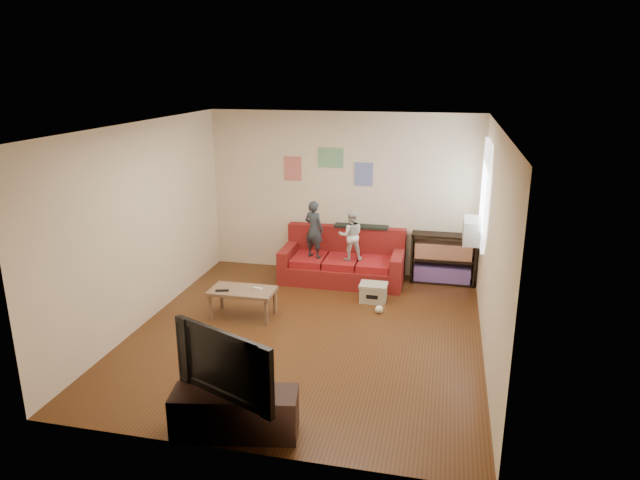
% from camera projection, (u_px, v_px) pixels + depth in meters
% --- Properties ---
extents(room_shell, '(4.52, 5.02, 2.72)m').
position_uv_depth(room_shell, '(306.00, 235.00, 7.14)').
color(room_shell, '#562F14').
rests_on(room_shell, ground).
extents(sofa, '(1.97, 0.91, 0.87)m').
position_uv_depth(sofa, '(343.00, 263.00, 9.35)').
color(sofa, maroon).
rests_on(sofa, ground).
extents(child_a, '(0.40, 0.34, 0.93)m').
position_uv_depth(child_a, '(314.00, 229.00, 9.12)').
color(child_a, '#2A3037').
rests_on(child_a, sofa).
extents(child_b, '(0.46, 0.40, 0.81)m').
position_uv_depth(child_b, '(351.00, 235.00, 9.01)').
color(child_b, silver).
rests_on(child_b, sofa).
extents(coffee_table, '(0.90, 0.49, 0.40)m').
position_uv_depth(coffee_table, '(243.00, 293.00, 7.94)').
color(coffee_table, '#84654C').
rests_on(coffee_table, ground).
extents(remote, '(0.19, 0.10, 0.02)m').
position_uv_depth(remote, '(222.00, 290.00, 7.86)').
color(remote, black).
rests_on(remote, coffee_table).
extents(game_controller, '(0.14, 0.05, 0.03)m').
position_uv_depth(game_controller, '(257.00, 288.00, 7.92)').
color(game_controller, white).
rests_on(game_controller, coffee_table).
extents(bookshelf, '(1.02, 0.31, 0.82)m').
position_uv_depth(bookshelf, '(443.00, 261.00, 9.22)').
color(bookshelf, black).
rests_on(bookshelf, ground).
extents(window, '(0.04, 1.08, 1.48)m').
position_uv_depth(window, '(485.00, 194.00, 8.13)').
color(window, white).
rests_on(window, room_shell).
extents(ac_unit, '(0.28, 0.55, 0.35)m').
position_uv_depth(ac_unit, '(473.00, 231.00, 8.32)').
color(ac_unit, '#B7B2A3').
rests_on(ac_unit, window).
extents(artwork_left, '(0.30, 0.01, 0.40)m').
position_uv_depth(artwork_left, '(293.00, 168.00, 9.52)').
color(artwork_left, '#D87266').
rests_on(artwork_left, room_shell).
extents(artwork_center, '(0.42, 0.01, 0.32)m').
position_uv_depth(artwork_center, '(331.00, 158.00, 9.33)').
color(artwork_center, '#72B27F').
rests_on(artwork_center, room_shell).
extents(artwork_right, '(0.30, 0.01, 0.38)m').
position_uv_depth(artwork_right, '(364.00, 174.00, 9.29)').
color(artwork_right, '#727FCC').
rests_on(artwork_right, room_shell).
extents(file_box, '(0.40, 0.31, 0.28)m').
position_uv_depth(file_box, '(373.00, 292.00, 8.52)').
color(file_box, beige).
rests_on(file_box, ground).
extents(tv_stand, '(1.24, 0.60, 0.45)m').
position_uv_depth(tv_stand, '(235.00, 413.00, 5.39)').
color(tv_stand, black).
rests_on(tv_stand, ground).
extents(television, '(1.14, 0.61, 0.68)m').
position_uv_depth(television, '(232.00, 360.00, 5.23)').
color(television, black).
rests_on(television, tv_stand).
extents(tissue, '(0.12, 0.12, 0.11)m').
position_uv_depth(tissue, '(379.00, 309.00, 8.13)').
color(tissue, white).
rests_on(tissue, ground).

